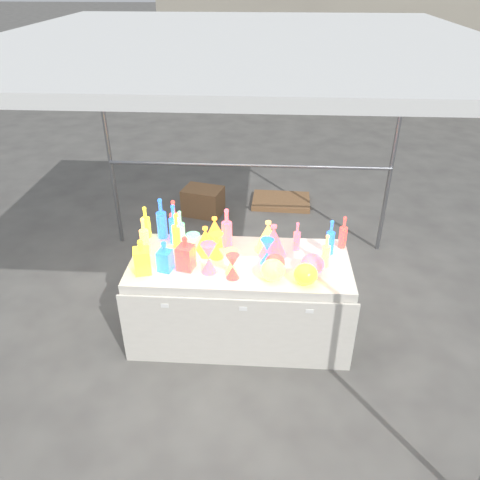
# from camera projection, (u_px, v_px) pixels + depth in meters

# --- Properties ---
(ground) EXTENTS (80.00, 80.00, 0.00)m
(ground) POSITION_uv_depth(u_px,v_px,m) (240.00, 331.00, 4.21)
(ground) COLOR slate
(ground) RESTS_ON ground
(canopy_tent) EXTENTS (3.15, 3.15, 2.46)m
(canopy_tent) POSITION_uv_depth(u_px,v_px,m) (240.00, 47.00, 3.00)
(canopy_tent) COLOR gray
(canopy_tent) RESTS_ON ground
(display_table) EXTENTS (1.84, 0.83, 0.75)m
(display_table) POSITION_uv_depth(u_px,v_px,m) (240.00, 298.00, 4.01)
(display_table) COLOR silver
(display_table) RESTS_ON ground
(cardboard_box_closed) EXTENTS (0.56, 0.47, 0.35)m
(cardboard_box_closed) POSITION_uv_depth(u_px,v_px,m) (203.00, 201.00, 6.09)
(cardboard_box_closed) COLOR #8B623F
(cardboard_box_closed) RESTS_ON ground
(cardboard_box_flat) EXTENTS (0.80, 0.59, 0.07)m
(cardboard_box_flat) POSITION_uv_depth(u_px,v_px,m) (281.00, 201.00, 6.41)
(cardboard_box_flat) COLOR #8B623F
(cardboard_box_flat) RESTS_ON ground
(bottle_0) EXTENTS (0.08, 0.08, 0.29)m
(bottle_0) POSITION_uv_depth(u_px,v_px,m) (146.00, 222.00, 4.10)
(bottle_0) COLOR #EF5516
(bottle_0) RESTS_ON display_table
(bottle_1) EXTENTS (0.11, 0.11, 0.38)m
(bottle_1) POSITION_uv_depth(u_px,v_px,m) (161.00, 218.00, 4.07)
(bottle_1) COLOR #1B974A
(bottle_1) RESTS_ON display_table
(bottle_2) EXTENTS (0.08, 0.08, 0.36)m
(bottle_2) POSITION_uv_depth(u_px,v_px,m) (174.00, 219.00, 4.06)
(bottle_2) COLOR orange
(bottle_2) RESTS_ON display_table
(bottle_3) EXTENTS (0.09, 0.09, 0.35)m
(bottle_3) POSITION_uv_depth(u_px,v_px,m) (227.00, 227.00, 3.95)
(bottle_3) COLOR #2522CB
(bottle_3) RESTS_ON display_table
(bottle_4) EXTENTS (0.08, 0.08, 0.32)m
(bottle_4) POSITION_uv_depth(u_px,v_px,m) (144.00, 235.00, 3.87)
(bottle_4) COLOR #168B6D
(bottle_4) RESTS_ON display_table
(bottle_5) EXTENTS (0.10, 0.10, 0.34)m
(bottle_5) POSITION_uv_depth(u_px,v_px,m) (181.00, 229.00, 3.94)
(bottle_5) COLOR #C72788
(bottle_5) RESTS_ON display_table
(bottle_6) EXTENTS (0.09, 0.09, 0.32)m
(bottle_6) POSITION_uv_depth(u_px,v_px,m) (177.00, 230.00, 3.94)
(bottle_6) COLOR #EF5516
(bottle_6) RESTS_ON display_table
(bottle_7) EXTENTS (0.09, 0.09, 0.36)m
(bottle_7) POSITION_uv_depth(u_px,v_px,m) (174.00, 224.00, 3.99)
(bottle_7) COLOR #1B974A
(bottle_7) RESTS_ON display_table
(decanter_0) EXTENTS (0.15, 0.15, 0.30)m
(decanter_0) POSITION_uv_depth(u_px,v_px,m) (142.00, 256.00, 3.61)
(decanter_0) COLOR #EF5516
(decanter_0) RESTS_ON display_table
(decanter_1) EXTENTS (0.15, 0.15, 0.29)m
(decanter_1) POSITION_uv_depth(u_px,v_px,m) (185.00, 253.00, 3.66)
(decanter_1) COLOR orange
(decanter_1) RESTS_ON display_table
(decanter_2) EXTENTS (0.13, 0.13, 0.26)m
(decanter_2) POSITION_uv_depth(u_px,v_px,m) (165.00, 256.00, 3.65)
(decanter_2) COLOR #1B974A
(decanter_2) RESTS_ON display_table
(hourglass_0) EXTENTS (0.12, 0.12, 0.21)m
(hourglass_0) POSITION_uv_depth(u_px,v_px,m) (233.00, 267.00, 3.57)
(hourglass_0) COLOR orange
(hourglass_0) RESTS_ON display_table
(hourglass_1) EXTENTS (0.13, 0.13, 0.25)m
(hourglass_1) POSITION_uv_depth(u_px,v_px,m) (209.00, 258.00, 3.63)
(hourglass_1) COLOR #2522CB
(hourglass_1) RESTS_ON display_table
(hourglass_2) EXTENTS (0.12, 0.12, 0.20)m
(hourglass_2) POSITION_uv_depth(u_px,v_px,m) (231.00, 261.00, 3.64)
(hourglass_2) COLOR #168B6D
(hourglass_2) RESTS_ON display_table
(hourglass_3) EXTENTS (0.14, 0.14, 0.23)m
(hourglass_3) POSITION_uv_depth(u_px,v_px,m) (194.00, 247.00, 3.80)
(hourglass_3) COLOR #C72788
(hourglass_3) RESTS_ON display_table
(hourglass_4) EXTENTS (0.15, 0.15, 0.22)m
(hourglass_4) POSITION_uv_depth(u_px,v_px,m) (217.00, 246.00, 3.82)
(hourglass_4) COLOR #EF5516
(hourglass_4) RESTS_ON display_table
(hourglass_5) EXTENTS (0.11, 0.11, 0.22)m
(hourglass_5) POSITION_uv_depth(u_px,v_px,m) (267.00, 251.00, 3.74)
(hourglass_5) COLOR #1B974A
(hourglass_5) RESTS_ON display_table
(globe_0) EXTENTS (0.22, 0.22, 0.14)m
(globe_0) POSITION_uv_depth(u_px,v_px,m) (305.00, 275.00, 3.52)
(globe_0) COLOR #EF5516
(globe_0) RESTS_ON display_table
(globe_1) EXTENTS (0.22, 0.22, 0.15)m
(globe_1) POSITION_uv_depth(u_px,v_px,m) (273.00, 271.00, 3.57)
(globe_1) COLOR #168B6D
(globe_1) RESTS_ON display_table
(globe_2) EXTENTS (0.20, 0.20, 0.13)m
(globe_2) POSITION_uv_depth(u_px,v_px,m) (275.00, 264.00, 3.68)
(globe_2) COLOR orange
(globe_2) RESTS_ON display_table
(globe_3) EXTENTS (0.22, 0.22, 0.15)m
(globe_3) POSITION_uv_depth(u_px,v_px,m) (313.00, 265.00, 3.63)
(globe_3) COLOR #2522CB
(globe_3) RESTS_ON display_table
(lampshade_0) EXTENTS (0.27, 0.27, 0.24)m
(lampshade_0) POSITION_uv_depth(u_px,v_px,m) (206.00, 240.00, 3.88)
(lampshade_0) COLOR #D9F433
(lampshade_0) RESTS_ON display_table
(lampshade_1) EXTENTS (0.27, 0.27, 0.25)m
(lampshade_1) POSITION_uv_depth(u_px,v_px,m) (215.00, 230.00, 4.01)
(lampshade_1) COLOR #D9F433
(lampshade_1) RESTS_ON display_table
(lampshade_2) EXTENTS (0.31, 0.31, 0.28)m
(lampshade_2) POSITION_uv_depth(u_px,v_px,m) (273.00, 240.00, 3.84)
(lampshade_2) COLOR #2522CB
(lampshade_2) RESTS_ON display_table
(lampshade_3) EXTENTS (0.29, 0.29, 0.27)m
(lampshade_3) POSITION_uv_depth(u_px,v_px,m) (268.00, 235.00, 3.92)
(lampshade_3) COLOR #168B6D
(lampshade_3) RESTS_ON display_table
(bottle_8) EXTENTS (0.08, 0.08, 0.32)m
(bottle_8) POSITION_uv_depth(u_px,v_px,m) (331.00, 237.00, 3.85)
(bottle_8) COLOR #1B974A
(bottle_8) RESTS_ON display_table
(bottle_9) EXTENTS (0.09, 0.09, 0.29)m
(bottle_9) POSITION_uv_depth(u_px,v_px,m) (343.00, 232.00, 3.94)
(bottle_9) COLOR orange
(bottle_9) RESTS_ON display_table
(bottle_10) EXTENTS (0.07, 0.07, 0.26)m
(bottle_10) POSITION_uv_depth(u_px,v_px,m) (297.00, 236.00, 3.91)
(bottle_10) COLOR #2522CB
(bottle_10) RESTS_ON display_table
(bottle_11) EXTENTS (0.07, 0.07, 0.29)m
(bottle_11) POSITION_uv_depth(u_px,v_px,m) (326.00, 251.00, 3.69)
(bottle_11) COLOR #168B6D
(bottle_11) RESTS_ON display_table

